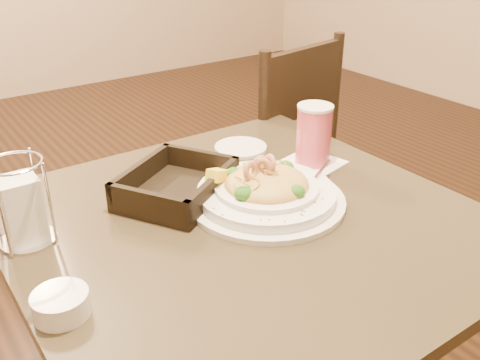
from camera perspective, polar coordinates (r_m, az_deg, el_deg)
main_table at (r=1.22m, az=0.56°, el=-13.40°), size 0.90×0.90×0.73m
dining_chair_near at (r=1.91m, az=3.20°, el=2.41°), size 0.49×0.49×0.93m
pasta_bowl at (r=1.13m, az=2.79°, el=-1.11°), size 0.37×0.34×0.11m
drink_glass at (r=1.31m, az=7.86°, el=4.72°), size 0.16×0.16×0.15m
bread_basket at (r=1.17m, az=-6.78°, el=-0.80°), size 0.30×0.29×0.07m
napkin_caddy at (r=1.06m, az=-22.22°, el=-2.78°), size 0.10×0.10×0.17m
side_plate at (r=1.40m, az=0.07°, el=3.48°), size 0.15×0.15×0.01m
butter_ramekin at (r=0.89m, az=-18.55°, el=-12.45°), size 0.11×0.11×0.04m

